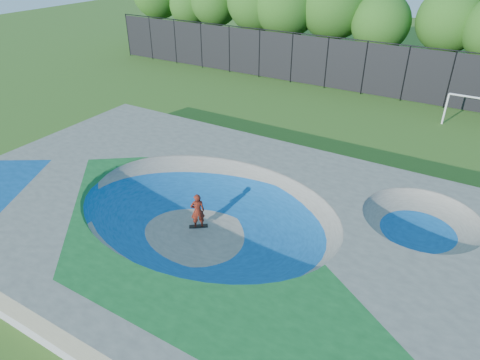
# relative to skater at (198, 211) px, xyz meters

# --- Properties ---
(ground) EXTENTS (120.00, 120.00, 0.00)m
(ground) POSITION_rel_skater_xyz_m (0.64, -0.33, -0.80)
(ground) COLOR #335B19
(ground) RESTS_ON ground
(skate_deck) EXTENTS (22.00, 14.00, 1.50)m
(skate_deck) POSITION_rel_skater_xyz_m (0.64, -0.33, -0.05)
(skate_deck) COLOR gray
(skate_deck) RESTS_ON ground
(skater) EXTENTS (0.69, 0.67, 1.61)m
(skater) POSITION_rel_skater_xyz_m (0.00, 0.00, 0.00)
(skater) COLOR red
(skater) RESTS_ON ground
(skateboard) EXTENTS (0.75, 0.65, 0.05)m
(skateboard) POSITION_rel_skater_xyz_m (0.00, 0.00, -0.78)
(skateboard) COLOR black
(skateboard) RESTS_ON ground
(soccer_goal) EXTENTS (3.17, 0.12, 2.09)m
(soccer_goal) POSITION_rel_skater_xyz_m (8.56, 17.44, 0.65)
(soccer_goal) COLOR silver
(soccer_goal) RESTS_ON ground
(fence) EXTENTS (48.09, 0.09, 4.04)m
(fence) POSITION_rel_skater_xyz_m (0.64, 20.67, 1.29)
(fence) COLOR black
(fence) RESTS_ON ground
(treeline) EXTENTS (51.93, 6.92, 8.68)m
(treeline) POSITION_rel_skater_xyz_m (-1.82, 25.32, 4.37)
(treeline) COLOR #423121
(treeline) RESTS_ON ground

